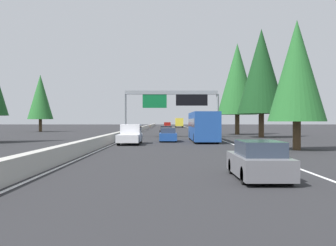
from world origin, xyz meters
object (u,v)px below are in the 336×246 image
at_px(pickup_distant_a, 130,134).
at_px(conifer_left_mid, 40,97).
at_px(sedan_mid_center, 259,161).
at_px(sedan_near_center, 166,132).
at_px(bus_near_right, 203,125).
at_px(sedan_distant_b, 168,135).
at_px(minivan_far_center, 167,125).
at_px(box_truck_far_left, 179,122).
at_px(conifer_right_near, 261,71).
at_px(conifer_right_foreground, 297,71).
at_px(conifer_right_mid, 237,79).
at_px(sign_gantry_overhead, 173,100).

bearing_deg(pickup_distant_a, conifer_left_mid, 27.71).
height_order(sedan_mid_center, conifer_left_mid, conifer_left_mid).
height_order(sedan_near_center, conifer_left_mid, conifer_left_mid).
distance_m(pickup_distant_a, sedan_near_center, 18.12).
xyz_separation_m(bus_near_right, sedan_distant_b, (-0.68, 3.73, -1.03)).
distance_m(bus_near_right, minivan_far_center, 77.39).
distance_m(bus_near_right, box_truck_far_left, 84.98).
xyz_separation_m(sedan_mid_center, bus_near_right, (27.75, -0.25, 1.03)).
xyz_separation_m(box_truck_far_left, conifer_right_near, (-75.42, -8.75, 7.07)).
distance_m(sedan_distant_b, conifer_right_foreground, 16.42).
bearing_deg(minivan_far_center, conifer_right_mid, -168.90).
xyz_separation_m(pickup_distant_a, sedan_distant_b, (4.36, -3.59, -0.23)).
bearing_deg(pickup_distant_a, sign_gantry_overhead, -15.32).
relative_size(sedan_distant_b, conifer_right_foreground, 0.45).
bearing_deg(sedan_mid_center, conifer_left_mid, 24.20).
relative_size(sedan_distant_b, conifer_right_mid, 0.30).
bearing_deg(conifer_right_mid, sedan_near_center, 123.93).
bearing_deg(conifer_left_mid, pickup_distant_a, -152.29).
bearing_deg(sedan_distant_b, sedan_near_center, 1.14).
distance_m(minivan_far_center, sedan_distant_b, 77.96).
bearing_deg(box_truck_far_left, sedan_near_center, 177.02).
height_order(sign_gantry_overhead, conifer_right_foreground, conifer_right_foreground).
relative_size(sign_gantry_overhead, conifer_left_mid, 1.12).
distance_m(sign_gantry_overhead, pickup_distant_a, 16.37).
height_order(sedan_mid_center, sedan_near_center, same).
height_order(sign_gantry_overhead, minivan_far_center, sign_gantry_overhead).
bearing_deg(minivan_far_center, sedan_distant_b, -179.82).
relative_size(sedan_near_center, conifer_right_near, 0.31).
xyz_separation_m(sedan_mid_center, conifer_right_foreground, (14.97, -6.26, 5.31)).
bearing_deg(sedan_mid_center, bus_near_right, -0.52).
bearing_deg(sign_gantry_overhead, conifer_right_foreground, -158.36).
bearing_deg(conifer_right_foreground, sedan_mid_center, 157.30).
relative_size(sedan_near_center, conifer_right_foreground, 0.45).
height_order(sedan_near_center, conifer_right_mid, conifer_right_mid).
height_order(sedan_near_center, conifer_right_foreground, conifer_right_foreground).
bearing_deg(sedan_near_center, conifer_left_mid, 46.76).
relative_size(minivan_far_center, sedan_distant_b, 1.14).
xyz_separation_m(sedan_mid_center, minivan_far_center, (105.04, 3.72, 0.27)).
bearing_deg(pickup_distant_a, sedan_mid_center, -162.71).
bearing_deg(conifer_right_foreground, conifer_right_mid, -2.05).
bearing_deg(bus_near_right, conifer_right_foreground, -154.80).
height_order(pickup_distant_a, conifer_right_near, conifer_right_near).
xyz_separation_m(sign_gantry_overhead, pickup_distant_a, (-15.31, 4.19, -4.02)).
xyz_separation_m(minivan_far_center, conifer_right_mid, (-56.97, -11.17, 7.82)).
relative_size(bus_near_right, conifer_right_foreground, 1.17).
xyz_separation_m(sedan_distant_b, conifer_right_near, (10.23, -12.24, 8.00)).
bearing_deg(conifer_right_mid, conifer_right_foreground, 177.95).
bearing_deg(conifer_right_near, bus_near_right, 138.32).
bearing_deg(sign_gantry_overhead, conifer_right_near, -93.53).
distance_m(sign_gantry_overhead, conifer_left_mid, 36.83).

